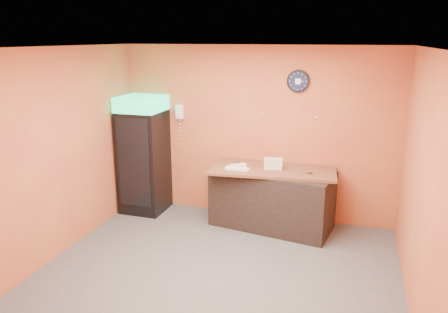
% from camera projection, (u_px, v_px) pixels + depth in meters
% --- Properties ---
extents(floor, '(4.50, 4.50, 0.00)m').
position_uv_depth(floor, '(219.00, 272.00, 5.60)').
color(floor, '#47474C').
rests_on(floor, ground).
extents(back_wall, '(4.50, 0.02, 2.80)m').
position_uv_depth(back_wall, '(256.00, 133.00, 7.07)').
color(back_wall, '#BD6F35').
rests_on(back_wall, floor).
extents(left_wall, '(0.02, 4.00, 2.80)m').
position_uv_depth(left_wall, '(59.00, 153.00, 5.86)').
color(left_wall, '#BD6F35').
rests_on(left_wall, floor).
extents(right_wall, '(0.02, 4.00, 2.80)m').
position_uv_depth(right_wall, '(422.00, 185.00, 4.60)').
color(right_wall, '#BD6F35').
rests_on(right_wall, floor).
extents(ceiling, '(4.50, 4.00, 0.02)m').
position_uv_depth(ceiling, '(218.00, 47.00, 4.86)').
color(ceiling, white).
rests_on(ceiling, back_wall).
extents(beverage_cooler, '(0.70, 0.72, 1.98)m').
position_uv_depth(beverage_cooler, '(143.00, 157.00, 7.34)').
color(beverage_cooler, black).
rests_on(beverage_cooler, floor).
extents(prep_counter, '(1.95, 1.11, 0.92)m').
position_uv_depth(prep_counter, '(272.00, 199.00, 6.84)').
color(prep_counter, black).
rests_on(prep_counter, floor).
extents(wall_clock, '(0.34, 0.06, 0.34)m').
position_uv_depth(wall_clock, '(298.00, 81.00, 6.64)').
color(wall_clock, black).
rests_on(wall_clock, back_wall).
extents(wall_phone, '(0.13, 0.11, 0.23)m').
position_uv_depth(wall_phone, '(180.00, 112.00, 7.31)').
color(wall_phone, white).
rests_on(wall_phone, back_wall).
extents(butcher_paper, '(1.97, 1.03, 0.04)m').
position_uv_depth(butcher_paper, '(273.00, 170.00, 6.72)').
color(butcher_paper, brown).
rests_on(butcher_paper, prep_counter).
extents(sub_roll_stack, '(0.29, 0.13, 0.18)m').
position_uv_depth(sub_roll_stack, '(273.00, 164.00, 6.65)').
color(sub_roll_stack, '#F4E0BE').
rests_on(sub_roll_stack, butcher_paper).
extents(wrapped_sandwich_left, '(0.28, 0.12, 0.04)m').
position_uv_depth(wrapped_sandwich_left, '(235.00, 168.00, 6.64)').
color(wrapped_sandwich_left, white).
rests_on(wrapped_sandwich_left, butcher_paper).
extents(wrapped_sandwich_mid, '(0.28, 0.15, 0.04)m').
position_uv_depth(wrapped_sandwich_mid, '(241.00, 169.00, 6.63)').
color(wrapped_sandwich_mid, white).
rests_on(wrapped_sandwich_mid, butcher_paper).
extents(wrapped_sandwich_right, '(0.26, 0.23, 0.04)m').
position_uv_depth(wrapped_sandwich_right, '(238.00, 165.00, 6.82)').
color(wrapped_sandwich_right, white).
rests_on(wrapped_sandwich_right, butcher_paper).
extents(kitchen_tool, '(0.06, 0.06, 0.06)m').
position_uv_depth(kitchen_tool, '(282.00, 166.00, 6.73)').
color(kitchen_tool, silver).
rests_on(kitchen_tool, butcher_paper).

